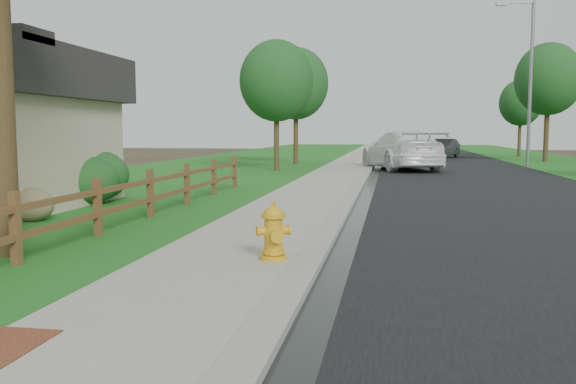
% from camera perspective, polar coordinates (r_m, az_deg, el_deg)
% --- Properties ---
extents(ground, '(120.00, 120.00, 0.00)m').
position_cam_1_polar(ground, '(5.41, -7.87, -15.23)').
color(ground, '#31271B').
extents(road, '(8.00, 90.00, 0.02)m').
position_cam_1_polar(road, '(39.97, 14.08, 2.83)').
color(road, black).
rests_on(road, ground).
extents(curb, '(0.40, 90.00, 0.12)m').
position_cam_1_polar(curb, '(39.87, 8.05, 3.01)').
color(curb, gray).
rests_on(curb, ground).
extents(wet_gutter, '(0.50, 90.00, 0.00)m').
position_cam_1_polar(wet_gutter, '(39.86, 8.55, 2.95)').
color(wet_gutter, black).
rests_on(wet_gutter, road).
extents(sidewalk, '(2.20, 90.00, 0.10)m').
position_cam_1_polar(sidewalk, '(39.93, 6.18, 3.02)').
color(sidewalk, gray).
rests_on(sidewalk, ground).
extents(grass_strip, '(1.60, 90.00, 0.06)m').
position_cam_1_polar(grass_strip, '(40.09, 3.47, 3.03)').
color(grass_strip, '#1B5919').
rests_on(grass_strip, ground).
extents(lawn_near, '(9.00, 90.00, 0.04)m').
position_cam_1_polar(lawn_near, '(40.98, -3.79, 3.07)').
color(lawn_near, '#1B5919').
rests_on(lawn_near, ground).
extents(verge_far, '(6.00, 90.00, 0.04)m').
position_cam_1_polar(verge_far, '(41.08, 23.73, 2.60)').
color(verge_far, '#1B5919').
rests_on(verge_far, ground).
extents(ranch_fence, '(0.12, 16.92, 1.10)m').
position_cam_1_polar(ranch_fence, '(12.40, -14.88, -0.52)').
color(ranch_fence, '#482E18').
rests_on(ranch_fence, ground).
extents(fire_hydrant, '(0.54, 0.44, 0.83)m').
position_cam_1_polar(fire_hydrant, '(8.67, -1.36, -3.87)').
color(fire_hydrant, orange).
rests_on(fire_hydrant, sidewalk).
extents(white_suv, '(4.51, 7.03, 1.90)m').
position_cam_1_polar(white_suv, '(30.65, 10.57, 3.86)').
color(white_suv, white).
rests_on(white_suv, road).
extents(dark_car_mid, '(2.08, 4.99, 1.69)m').
position_cam_1_polar(dark_car_mid, '(42.87, 11.80, 4.21)').
color(dark_car_mid, black).
rests_on(dark_car_mid, road).
extents(dark_car_far, '(2.78, 4.32, 1.34)m').
position_cam_1_polar(dark_car_far, '(44.90, 14.28, 4.00)').
color(dark_car_far, black).
rests_on(dark_car_far, road).
extents(streetlight, '(2.04, 0.45, 8.82)m').
position_cam_1_polar(streetlight, '(35.08, 21.52, 10.37)').
color(streetlight, gray).
rests_on(streetlight, ground).
extents(boulder, '(1.21, 0.96, 0.75)m').
position_cam_1_polar(boulder, '(13.95, -23.13, -1.12)').
color(boulder, brown).
rests_on(boulder, ground).
extents(shrub_c, '(1.92, 1.92, 1.30)m').
position_cam_1_polar(shrub_c, '(16.61, -18.53, 1.04)').
color(shrub_c, '#1A4B1F').
rests_on(shrub_c, ground).
extents(shrub_d, '(2.41, 2.41, 1.46)m').
position_cam_1_polar(shrub_d, '(17.25, -18.14, 1.48)').
color(shrub_d, '#1A4B1F').
rests_on(shrub_d, ground).
extents(tree_near_left, '(3.50, 3.50, 6.20)m').
position_cam_1_polar(tree_near_left, '(29.23, -1.09, 10.34)').
color(tree_near_left, '#3E2919').
rests_on(tree_near_left, ground).
extents(tree_mid_left, '(3.71, 3.71, 6.63)m').
position_cam_1_polar(tree_mid_left, '(35.05, 0.74, 10.09)').
color(tree_mid_left, '#3E2919').
rests_on(tree_mid_left, ground).
extents(tree_mid_right, '(4.01, 4.01, 7.28)m').
position_cam_1_polar(tree_mid_right, '(40.95, 23.20, 9.67)').
color(tree_mid_right, '#3E2919').
rests_on(tree_mid_right, ground).
extents(tree_far_right, '(3.06, 3.06, 5.65)m').
position_cam_1_polar(tree_far_right, '(47.87, 20.95, 7.80)').
color(tree_far_right, '#3E2919').
rests_on(tree_far_right, ground).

